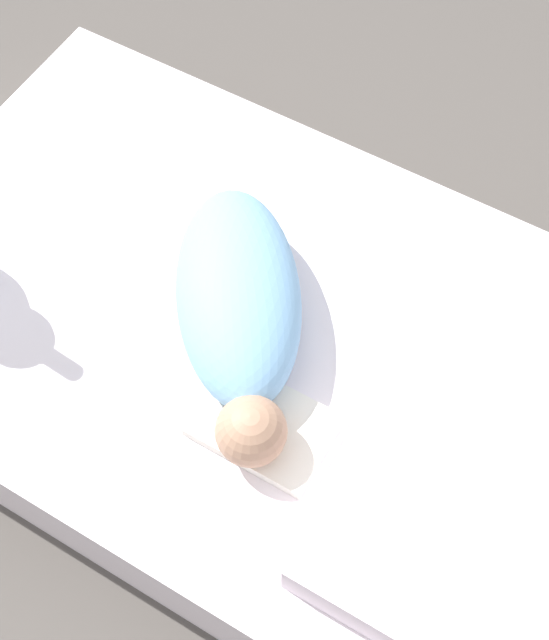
# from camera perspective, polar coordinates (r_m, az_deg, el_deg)

# --- Properties ---
(ground_plane) EXTENTS (12.00, 12.00, 0.00)m
(ground_plane) POSITION_cam_1_polar(r_m,az_deg,el_deg) (1.62, 2.05, -5.56)
(ground_plane) COLOR #514C47
(bed_mattress) EXTENTS (1.55, 0.85, 0.20)m
(bed_mattress) POSITION_cam_1_polar(r_m,az_deg,el_deg) (1.53, 2.16, -4.01)
(bed_mattress) COLOR white
(bed_mattress) RESTS_ON ground_plane
(burp_cloth) EXTENTS (0.21, 0.15, 0.02)m
(burp_cloth) POSITION_cam_1_polar(r_m,az_deg,el_deg) (1.38, -0.86, -6.68)
(burp_cloth) COLOR white
(burp_cloth) RESTS_ON bed_mattress
(swaddled_baby) EXTENTS (0.40, 0.47, 0.14)m
(swaddled_baby) POSITION_cam_1_polar(r_m,az_deg,el_deg) (1.41, -2.26, 0.82)
(swaddled_baby) COLOR #7FB7E5
(swaddled_baby) RESTS_ON bed_mattress
(pillow) EXTENTS (0.40, 0.36, 0.08)m
(pillow) POSITION_cam_1_polar(r_m,az_deg,el_deg) (1.32, 12.26, -13.64)
(pillow) COLOR white
(pillow) RESTS_ON bed_mattress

